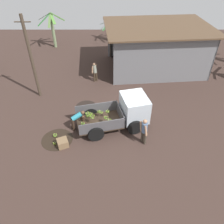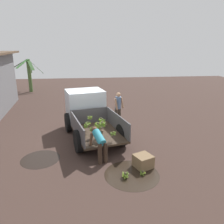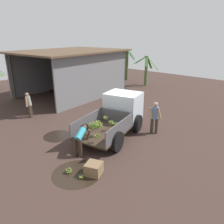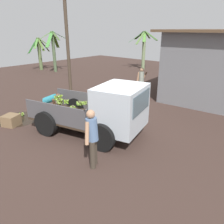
{
  "view_description": "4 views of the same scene",
  "coord_description": "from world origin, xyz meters",
  "px_view_note": "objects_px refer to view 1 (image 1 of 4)",
  "views": [
    {
      "loc": [
        -0.7,
        -10.42,
        9.0
      ],
      "look_at": [
        -0.7,
        -0.42,
        1.1
      ],
      "focal_mm": 35.0,
      "sensor_mm": 36.0,
      "label": 1
    },
    {
      "loc": [
        -9.93,
        -0.25,
        4.06
      ],
      "look_at": [
        -0.72,
        -1.29,
        1.19
      ],
      "focal_mm": 35.0,
      "sensor_mm": 36.0,
      "label": 2
    },
    {
      "loc": [
        -7.97,
        -7.1,
        4.82
      ],
      "look_at": [
        -0.46,
        -0.26,
        1.19
      ],
      "focal_mm": 35.0,
      "sensor_mm": 36.0,
      "label": 3
    },
    {
      "loc": [
        4.93,
        -5.4,
        3.66
      ],
      "look_at": [
        0.27,
        -0.13,
        0.96
      ],
      "focal_mm": 35.0,
      "sensor_mm": 36.0,
      "label": 4
    }
  ],
  "objects_px": {
    "person_foreground_visitor": "(144,130)",
    "wooden_crate_0": "(63,143)",
    "banana_bunch_on_ground_1": "(55,143)",
    "person_worker_loading": "(77,119)",
    "cargo_truck": "(127,111)",
    "utility_pole": "(31,59)",
    "person_bystander_near_shed": "(95,71)",
    "banana_bunch_on_ground_0": "(55,135)"
  },
  "relations": [
    {
      "from": "banana_bunch_on_ground_0",
      "to": "wooden_crate_0",
      "type": "relative_size",
      "value": 0.42
    },
    {
      "from": "person_worker_loading",
      "to": "wooden_crate_0",
      "type": "height_order",
      "value": "person_worker_loading"
    },
    {
      "from": "cargo_truck",
      "to": "wooden_crate_0",
      "type": "bearing_deg",
      "value": -166.74
    },
    {
      "from": "cargo_truck",
      "to": "utility_pole",
      "type": "bearing_deg",
      "value": 138.78
    },
    {
      "from": "utility_pole",
      "to": "banana_bunch_on_ground_1",
      "type": "relative_size",
      "value": 27.99
    },
    {
      "from": "utility_pole",
      "to": "person_foreground_visitor",
      "type": "relative_size",
      "value": 3.35
    },
    {
      "from": "cargo_truck",
      "to": "utility_pole",
      "type": "height_order",
      "value": "utility_pole"
    },
    {
      "from": "banana_bunch_on_ground_1",
      "to": "wooden_crate_0",
      "type": "xyz_separation_m",
      "value": [
        0.49,
        -0.13,
        0.13
      ]
    },
    {
      "from": "banana_bunch_on_ground_1",
      "to": "cargo_truck",
      "type": "bearing_deg",
      "value": 22.84
    },
    {
      "from": "banana_bunch_on_ground_0",
      "to": "wooden_crate_0",
      "type": "bearing_deg",
      "value": -51.01
    },
    {
      "from": "utility_pole",
      "to": "person_bystander_near_shed",
      "type": "bearing_deg",
      "value": 28.18
    },
    {
      "from": "person_bystander_near_shed",
      "to": "banana_bunch_on_ground_0",
      "type": "relative_size",
      "value": 6.56
    },
    {
      "from": "person_bystander_near_shed",
      "to": "person_worker_loading",
      "type": "bearing_deg",
      "value": 129.25
    },
    {
      "from": "person_foreground_visitor",
      "to": "wooden_crate_0",
      "type": "distance_m",
      "value": 4.52
    },
    {
      "from": "cargo_truck",
      "to": "person_worker_loading",
      "type": "height_order",
      "value": "cargo_truck"
    },
    {
      "from": "person_foreground_visitor",
      "to": "person_worker_loading",
      "type": "xyz_separation_m",
      "value": [
        -3.83,
        1.21,
        -0.21
      ]
    },
    {
      "from": "person_worker_loading",
      "to": "wooden_crate_0",
      "type": "distance_m",
      "value": 1.67
    },
    {
      "from": "person_foreground_visitor",
      "to": "banana_bunch_on_ground_1",
      "type": "bearing_deg",
      "value": -33.11
    },
    {
      "from": "banana_bunch_on_ground_1",
      "to": "wooden_crate_0",
      "type": "relative_size",
      "value": 0.36
    },
    {
      "from": "person_foreground_visitor",
      "to": "banana_bunch_on_ground_0",
      "type": "distance_m",
      "value": 5.13
    },
    {
      "from": "person_worker_loading",
      "to": "banana_bunch_on_ground_0",
      "type": "relative_size",
      "value": 4.94
    },
    {
      "from": "cargo_truck",
      "to": "person_foreground_visitor",
      "type": "xyz_separation_m",
      "value": [
        0.85,
        -1.61,
        -0.08
      ]
    },
    {
      "from": "cargo_truck",
      "to": "person_bystander_near_shed",
      "type": "distance_m",
      "value": 5.75
    },
    {
      "from": "person_bystander_near_shed",
      "to": "banana_bunch_on_ground_1",
      "type": "relative_size",
      "value": 7.7
    },
    {
      "from": "banana_bunch_on_ground_1",
      "to": "person_bystander_near_shed",
      "type": "bearing_deg",
      "value": 75.19
    },
    {
      "from": "cargo_truck",
      "to": "banana_bunch_on_ground_0",
      "type": "distance_m",
      "value": 4.44
    },
    {
      "from": "banana_bunch_on_ground_0",
      "to": "person_bystander_near_shed",
      "type": "bearing_deg",
      "value": 73.12
    },
    {
      "from": "person_worker_loading",
      "to": "banana_bunch_on_ground_1",
      "type": "xyz_separation_m",
      "value": [
        -1.12,
        -1.33,
        -0.64
      ]
    },
    {
      "from": "cargo_truck",
      "to": "banana_bunch_on_ground_0",
      "type": "relative_size",
      "value": 18.8
    },
    {
      "from": "utility_pole",
      "to": "banana_bunch_on_ground_0",
      "type": "bearing_deg",
      "value": -65.24
    },
    {
      "from": "banana_bunch_on_ground_0",
      "to": "banana_bunch_on_ground_1",
      "type": "bearing_deg",
      "value": -80.86
    },
    {
      "from": "person_worker_loading",
      "to": "person_bystander_near_shed",
      "type": "relative_size",
      "value": 0.75
    },
    {
      "from": "cargo_truck",
      "to": "wooden_crate_0",
      "type": "distance_m",
      "value": 4.14
    },
    {
      "from": "person_foreground_visitor",
      "to": "wooden_crate_0",
      "type": "relative_size",
      "value": 3.0
    },
    {
      "from": "person_worker_loading",
      "to": "person_bystander_near_shed",
      "type": "distance_m",
      "value": 5.73
    },
    {
      "from": "utility_pole",
      "to": "person_worker_loading",
      "type": "height_order",
      "value": "utility_pole"
    },
    {
      "from": "cargo_truck",
      "to": "person_foreground_visitor",
      "type": "distance_m",
      "value": 1.82
    },
    {
      "from": "person_bystander_near_shed",
      "to": "cargo_truck",
      "type": "bearing_deg",
      "value": 159.59
    },
    {
      "from": "utility_pole",
      "to": "banana_bunch_on_ground_0",
      "type": "distance_m",
      "value": 5.49
    },
    {
      "from": "person_foreground_visitor",
      "to": "person_bystander_near_shed",
      "type": "distance_m",
      "value": 7.56
    },
    {
      "from": "cargo_truck",
      "to": "person_bystander_near_shed",
      "type": "relative_size",
      "value": 2.86
    },
    {
      "from": "cargo_truck",
      "to": "person_bystander_near_shed",
      "type": "height_order",
      "value": "cargo_truck"
    }
  ]
}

